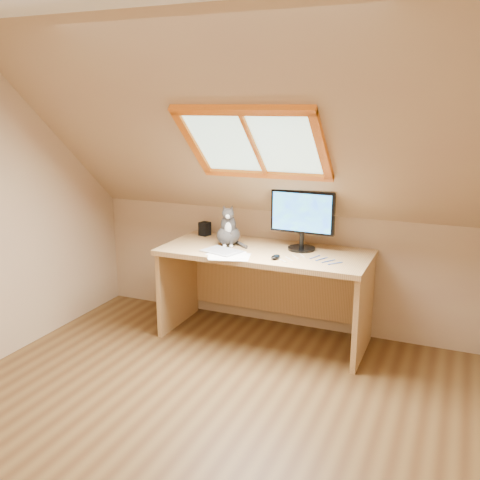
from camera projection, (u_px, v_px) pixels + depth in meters
The scene contains 10 objects.
ground at pixel (189, 429), 3.19m from camera, with size 3.50×3.50×0.00m, color brown.
room_shell at pixel (173, 195), 2.76m from camera, with size 3.52×3.52×2.41m.
desk at pixel (268, 275), 4.37m from camera, with size 1.66×0.73×0.76m.
monitor at pixel (302, 216), 4.19m from camera, with size 0.52×0.22×0.48m.
cat at pixel (228, 231), 4.37m from camera, with size 0.25×0.28×0.35m.
desk_speaker at pixel (205, 229), 4.71m from camera, with size 0.08×0.08×0.12m, color black.
graphics_tablet at pixel (222, 251), 4.19m from camera, with size 0.29×0.21×0.01m, color #B2B2B7.
mouse at pixel (276, 257), 4.00m from camera, with size 0.06×0.10×0.03m, color black.
papers at pixel (231, 256), 4.08m from camera, with size 0.35×0.30×0.01m.
cables at pixel (312, 259), 3.98m from camera, with size 0.51×0.26×0.01m.
Camera 1 is at (1.38, -2.47, 1.89)m, focal length 40.00 mm.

